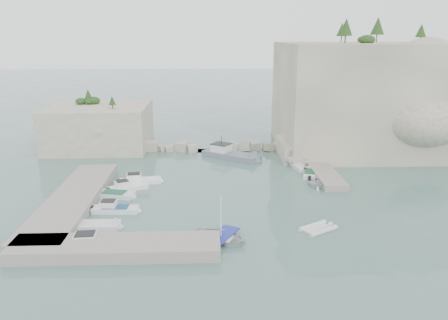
{
  "coord_description": "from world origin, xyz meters",
  "views": [
    {
      "loc": [
        -1.88,
        -46.84,
        18.22
      ],
      "look_at": [
        0.0,
        6.0,
        3.0
      ],
      "focal_mm": 35.0,
      "sensor_mm": 36.0,
      "label": 1
    }
  ],
  "objects_px": {
    "motorboat_f": "(96,246)",
    "inflatable_dinghy": "(318,230)",
    "tender_east_a": "(318,187)",
    "motorboat_b": "(128,190)",
    "tender_east_c": "(299,169)",
    "motorboat_c": "(115,197)",
    "motorboat_e": "(97,228)",
    "motorboat_a": "(141,183)",
    "work_boat": "(231,158)",
    "motorboat_d": "(116,212)",
    "rowboat": "(221,241)",
    "tender_east_d": "(301,166)",
    "tender_east_b": "(309,176)"
  },
  "relations": [
    {
      "from": "motorboat_e",
      "to": "motorboat_d",
      "type": "bearing_deg",
      "value": 77.06
    },
    {
      "from": "motorboat_b",
      "to": "inflatable_dinghy",
      "type": "xyz_separation_m",
      "value": [
        20.37,
        -12.18,
        0.0
      ]
    },
    {
      "from": "rowboat",
      "to": "tender_east_c",
      "type": "relative_size",
      "value": 1.2
    },
    {
      "from": "motorboat_c",
      "to": "motorboat_d",
      "type": "xyz_separation_m",
      "value": [
        1.07,
        -4.6,
        0.0
      ]
    },
    {
      "from": "motorboat_a",
      "to": "motorboat_f",
      "type": "xyz_separation_m",
      "value": [
        -1.43,
        -17.29,
        0.0
      ]
    },
    {
      "from": "tender_east_d",
      "to": "work_boat",
      "type": "distance_m",
      "value": 10.78
    },
    {
      "from": "motorboat_f",
      "to": "inflatable_dinghy",
      "type": "bearing_deg",
      "value": 2.63
    },
    {
      "from": "tender_east_a",
      "to": "motorboat_e",
      "type": "bearing_deg",
      "value": 135.15
    },
    {
      "from": "tender_east_d",
      "to": "work_boat",
      "type": "bearing_deg",
      "value": 66.15
    },
    {
      "from": "motorboat_b",
      "to": "tender_east_b",
      "type": "height_order",
      "value": "motorboat_b"
    },
    {
      "from": "motorboat_a",
      "to": "tender_east_c",
      "type": "height_order",
      "value": "motorboat_a"
    },
    {
      "from": "motorboat_b",
      "to": "motorboat_a",
      "type": "bearing_deg",
      "value": 38.26
    },
    {
      "from": "rowboat",
      "to": "motorboat_c",
      "type": "bearing_deg",
      "value": 75.5
    },
    {
      "from": "motorboat_c",
      "to": "tender_east_c",
      "type": "xyz_separation_m",
      "value": [
        23.8,
        10.02,
        0.0
      ]
    },
    {
      "from": "motorboat_a",
      "to": "motorboat_b",
      "type": "relative_size",
      "value": 1.11
    },
    {
      "from": "motorboat_a",
      "to": "rowboat",
      "type": "relative_size",
      "value": 1.11
    },
    {
      "from": "tender_east_a",
      "to": "motorboat_f",
      "type": "bearing_deg",
      "value": 142.93
    },
    {
      "from": "inflatable_dinghy",
      "to": "tender_east_d",
      "type": "distance_m",
      "value": 21.55
    },
    {
      "from": "motorboat_f",
      "to": "motorboat_b",
      "type": "bearing_deg",
      "value": 84.19
    },
    {
      "from": "motorboat_f",
      "to": "inflatable_dinghy",
      "type": "distance_m",
      "value": 20.85
    },
    {
      "from": "inflatable_dinghy",
      "to": "tender_east_a",
      "type": "bearing_deg",
      "value": 45.03
    },
    {
      "from": "motorboat_f",
      "to": "work_boat",
      "type": "distance_m",
      "value": 31.6
    },
    {
      "from": "rowboat",
      "to": "tender_east_c",
      "type": "bearing_deg",
      "value": 1.74
    },
    {
      "from": "inflatable_dinghy",
      "to": "work_boat",
      "type": "distance_m",
      "value": 26.83
    },
    {
      "from": "motorboat_a",
      "to": "motorboat_b",
      "type": "distance_m",
      "value": 2.72
    },
    {
      "from": "tender_east_b",
      "to": "motorboat_e",
      "type": "bearing_deg",
      "value": 135.48
    },
    {
      "from": "tender_east_c",
      "to": "motorboat_b",
      "type": "bearing_deg",
      "value": 97.29
    },
    {
      "from": "motorboat_b",
      "to": "rowboat",
      "type": "xyz_separation_m",
      "value": [
        10.92,
        -14.19,
        0.0
      ]
    },
    {
      "from": "motorboat_c",
      "to": "inflatable_dinghy",
      "type": "distance_m",
      "value": 23.7
    },
    {
      "from": "motorboat_a",
      "to": "motorboat_b",
      "type": "height_order",
      "value": "same"
    },
    {
      "from": "motorboat_f",
      "to": "inflatable_dinghy",
      "type": "xyz_separation_m",
      "value": [
        20.68,
        2.62,
        0.0
      ]
    },
    {
      "from": "motorboat_a",
      "to": "tender_east_d",
      "type": "xyz_separation_m",
      "value": [
        22.0,
        6.71,
        0.0
      ]
    },
    {
      "from": "motorboat_e",
      "to": "motorboat_f",
      "type": "relative_size",
      "value": 0.79
    },
    {
      "from": "motorboat_b",
      "to": "motorboat_e",
      "type": "height_order",
      "value": "motorboat_b"
    },
    {
      "from": "motorboat_c",
      "to": "tender_east_c",
      "type": "relative_size",
      "value": 1.19
    },
    {
      "from": "tender_east_c",
      "to": "rowboat",
      "type": "bearing_deg",
      "value": 140.42
    },
    {
      "from": "motorboat_b",
      "to": "tender_east_c",
      "type": "xyz_separation_m",
      "value": [
        22.6,
        7.67,
        0.0
      ]
    },
    {
      "from": "motorboat_a",
      "to": "work_boat",
      "type": "distance_m",
      "value": 16.58
    },
    {
      "from": "motorboat_b",
      "to": "tender_east_c",
      "type": "relative_size",
      "value": 1.19
    },
    {
      "from": "motorboat_b",
      "to": "motorboat_d",
      "type": "bearing_deg",
      "value": -118.64
    },
    {
      "from": "motorboat_d",
      "to": "motorboat_f",
      "type": "height_order",
      "value": "same"
    },
    {
      "from": "tender_east_c",
      "to": "motorboat_f",
      "type": "bearing_deg",
      "value": 122.99
    },
    {
      "from": "motorboat_d",
      "to": "tender_east_a",
      "type": "distance_m",
      "value": 24.49
    },
    {
      "from": "motorboat_f",
      "to": "tender_east_a",
      "type": "distance_m",
      "value": 27.94
    },
    {
      "from": "motorboat_f",
      "to": "tender_east_a",
      "type": "bearing_deg",
      "value": 27.54
    },
    {
      "from": "motorboat_f",
      "to": "work_boat",
      "type": "relative_size",
      "value": 0.62
    },
    {
      "from": "motorboat_f",
      "to": "tender_east_b",
      "type": "xyz_separation_m",
      "value": [
        23.66,
        19.52,
        0.0
      ]
    },
    {
      "from": "rowboat",
      "to": "tender_east_c",
      "type": "xyz_separation_m",
      "value": [
        11.68,
        21.86,
        0.0
      ]
    },
    {
      "from": "motorboat_c",
      "to": "motorboat_e",
      "type": "xyz_separation_m",
      "value": [
        0.11,
        -8.66,
        0.0
      ]
    },
    {
      "from": "motorboat_a",
      "to": "motorboat_d",
      "type": "height_order",
      "value": "same"
    }
  ]
}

